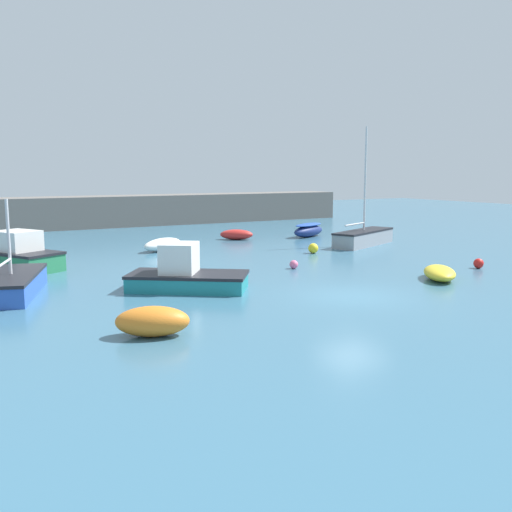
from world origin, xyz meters
name	(u,v)px	position (x,y,z in m)	size (l,w,h in m)	color
ground_plane	(352,299)	(0.00, 0.00, -0.10)	(120.00, 120.00, 0.20)	#38667F
harbor_breakwater	(115,211)	(0.00, 32.54, 1.32)	(44.56, 3.70, 2.65)	#66605B
dinghy_near_pier	(153,321)	(-8.45, -1.35, 0.44)	(2.42, 1.89, 0.88)	orange
sailboat_tall_mast	(364,237)	(10.37, 11.66, 0.54)	(5.95, 3.76, 7.55)	gray
motorboat_grey_hull	(186,275)	(-5.07, 4.31, 0.61)	(5.15, 4.56, 1.90)	teal
cabin_cruiser_white	(14,255)	(-10.52, 12.86, 0.70)	(4.45, 5.61, 1.92)	#287A4C
rowboat_blue_near	(440,273)	(5.54, 0.78, 0.31)	(2.79, 3.02, 0.62)	yellow
sailboat_twin_hulled	(12,284)	(-11.34, 6.59, 0.44)	(3.36, 5.75, 3.72)	#2D56B7
fishing_dinghy_green	(236,235)	(4.63, 18.47, 0.36)	(2.45, 2.13, 0.72)	red
rowboat_with_red_cover	(308,230)	(10.07, 17.47, 0.50)	(3.66, 2.50, 1.00)	navy
rowboat_white_midwater	(163,244)	(-1.83, 15.70, 0.38)	(3.34, 2.66, 0.76)	white
mooring_buoy_pink	(294,264)	(1.51, 6.36, 0.21)	(0.42, 0.42, 0.42)	#EA668C
mooring_buoy_red	(479,263)	(9.52, 1.95, 0.25)	(0.49, 0.49, 0.49)	red
mooring_buoy_yellow	(313,248)	(5.43, 10.28, 0.30)	(0.59, 0.59, 0.59)	yellow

